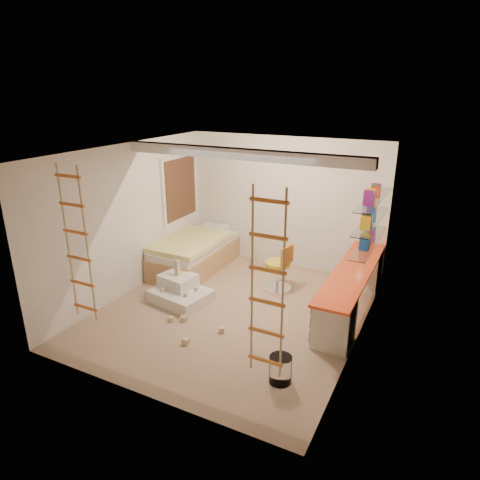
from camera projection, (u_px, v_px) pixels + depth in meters
The scene contains 15 objects.
floor at pixel (232, 312), 6.99m from camera, with size 4.50×4.50×0.00m, color #9A7C63.
ceiling_beam at pixel (240, 154), 6.39m from camera, with size 4.00×0.18×0.16m, color white.
window_frame at pixel (179, 188), 8.56m from camera, with size 0.06×1.15×1.35m, color white.
window_blind at pixel (181, 188), 8.55m from camera, with size 0.02×1.00×1.20m, color #4C2D1E.
rope_ladder_left at pixel (77, 245), 5.58m from camera, with size 0.41×0.04×2.13m, color #CA5F22, non-canonical shape.
rope_ladder_right at pixel (267, 286), 4.44m from camera, with size 0.41×0.04×2.13m, color orange, non-canonical shape.
waste_bin at pixel (280, 369), 5.28m from camera, with size 0.29×0.29×0.36m, color white.
desk at pixel (351, 289), 6.85m from camera, with size 0.56×2.80×0.75m.
shelves at pixel (371, 221), 6.64m from camera, with size 0.25×1.80×0.71m.
bed at pixel (195, 253), 8.54m from camera, with size 1.02×2.00×0.69m.
task_lamp at pixel (365, 229), 7.43m from camera, with size 0.14×0.36×0.57m.
swivel_chair at pixel (279, 273), 7.63m from camera, with size 0.62×0.62×0.88m.
play_platform at pixel (180, 292), 7.31m from camera, with size 1.05×0.88×0.42m.
toy_blocks at pixel (183, 298), 6.91m from camera, with size 1.40×1.26×0.69m.
books at pixel (372, 214), 6.60m from camera, with size 0.14×0.70×0.92m.
Camera 1 is at (2.90, -5.46, 3.47)m, focal length 32.00 mm.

